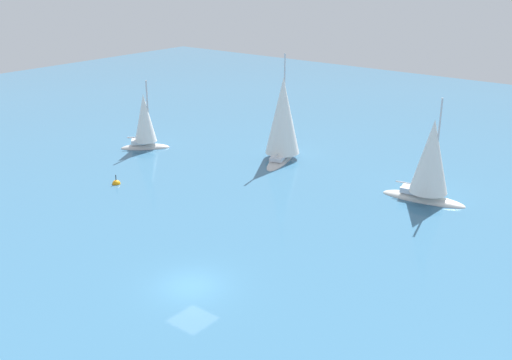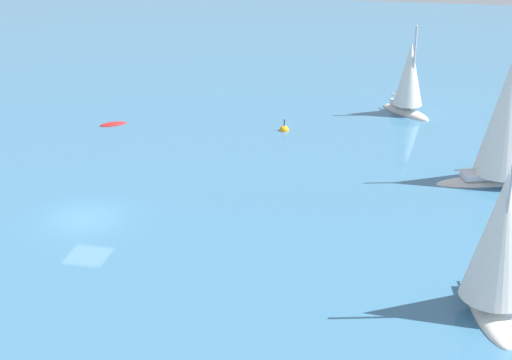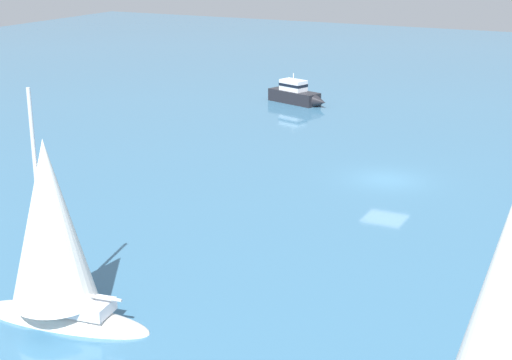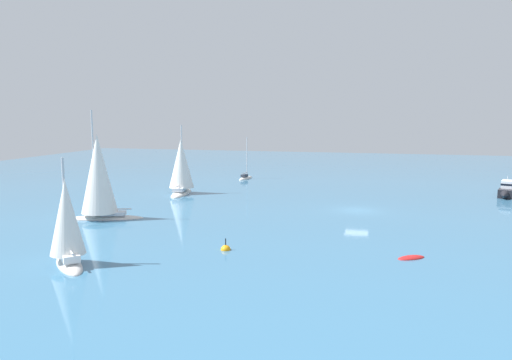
% 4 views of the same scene
% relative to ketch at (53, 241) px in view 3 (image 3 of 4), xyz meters
% --- Properties ---
extents(ground_plane, '(160.00, 160.00, 0.00)m').
position_rel_ketch_xyz_m(ground_plane, '(22.93, -5.77, -3.24)').
color(ground_plane, teal).
extents(ketch, '(3.64, 7.37, 9.49)m').
position_rel_ketch_xyz_m(ketch, '(0.00, 0.00, 0.00)').
color(ketch, silver).
rests_on(ketch, ground).
extents(yacht, '(7.97, 4.47, 11.12)m').
position_rel_ketch_xyz_m(yacht, '(-1.69, -16.49, 0.85)').
color(yacht, silver).
rests_on(yacht, ground).
extents(cabin_cruiser, '(3.13, 6.08, 2.61)m').
position_rel_ketch_xyz_m(cabin_cruiser, '(40.83, 8.10, -2.44)').
color(cabin_cruiser, black).
rests_on(cabin_cruiser, ground).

